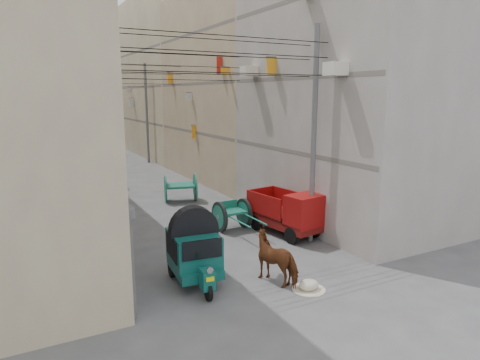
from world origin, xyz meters
TOP-DOWN VIEW (x-y plane):
  - ground at (0.00, 0.00)m, footprint 140.00×140.00m
  - building_row_right at (8.00, 34.13)m, footprint 8.00×62.00m
  - end_cap_building at (0.00, 66.00)m, footprint 22.00×10.00m
  - shutters_left at (-3.92, 10.38)m, footprint 0.18×14.40m
  - signboards at (-0.01, 21.66)m, footprint 8.22×40.52m
  - ac_units at (3.65, 7.67)m, footprint 0.70×6.55m
  - utility_poles at (0.00, 17.00)m, footprint 7.40×22.20m
  - overhead_cables at (0.00, 14.40)m, footprint 7.40×22.52m
  - auto_rickshaw at (-1.76, 4.63)m, footprint 1.62×2.60m
  - tonga_cart at (1.56, 8.66)m, footprint 1.36×2.78m
  - mini_truck at (3.26, 6.80)m, footprint 1.90×3.41m
  - second_cart at (1.33, 14.21)m, footprint 1.95×1.81m
  - feed_sack at (0.94, 2.57)m, footprint 0.60×0.48m
  - horse at (0.48, 3.52)m, footprint 1.32×1.90m
  - distant_car_white at (-2.56, 20.72)m, footprint 1.83×3.96m
  - distant_car_grey at (1.25, 32.33)m, footprint 1.87×4.14m
  - distant_car_green at (0.21, 34.35)m, footprint 2.54×4.15m

SIDE VIEW (x-z plane):
  - ground at x=0.00m, z-range 0.00..0.00m
  - feed_sack at x=0.94m, z-range 0.00..0.30m
  - distant_car_green at x=0.21m, z-range 0.00..1.12m
  - tonga_cart at x=1.56m, z-range 0.03..1.27m
  - distant_car_white at x=-2.56m, z-range 0.00..1.31m
  - distant_car_grey at x=1.25m, z-range 0.00..1.32m
  - horse at x=0.48m, z-range 0.00..1.47m
  - second_cart at x=1.33m, z-range 0.05..1.49m
  - mini_truck at x=3.26m, z-range -0.04..1.78m
  - auto_rickshaw at x=-1.76m, z-range 0.16..1.95m
  - shutters_left at x=-3.92m, z-range 0.06..2.93m
  - signboards at x=-0.01m, z-range 0.59..6.27m
  - utility_poles at x=0.00m, z-range 0.00..8.00m
  - building_row_right at x=8.00m, z-range -0.54..13.46m
  - end_cap_building at x=0.00m, z-range 0.00..13.00m
  - overhead_cables at x=0.00m, z-range 6.20..7.33m
  - ac_units at x=3.65m, z-range 5.76..9.11m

